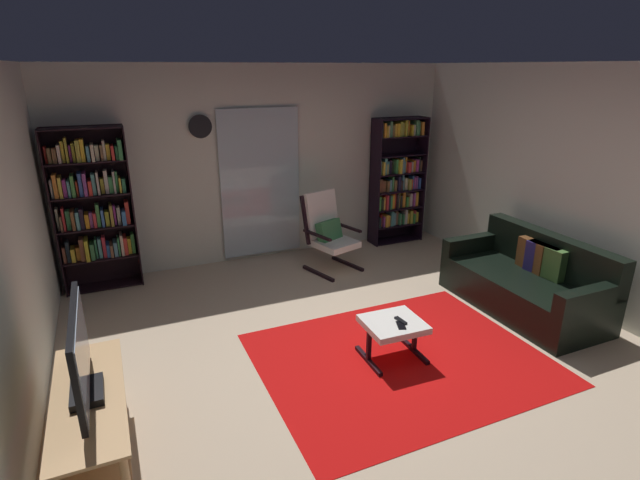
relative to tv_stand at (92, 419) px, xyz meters
name	(u,v)px	position (x,y,z in m)	size (l,w,h in m)	color
ground_plane	(365,356)	(2.28, 0.41, -0.35)	(7.02, 7.02, 0.00)	#CEB494
wall_back	(265,164)	(2.28, 3.31, 0.95)	(5.60, 0.06, 2.60)	silver
wall_right	(593,192)	(4.98, 0.41, 0.95)	(0.06, 6.00, 2.60)	silver
glass_door_panel	(261,184)	(2.20, 3.25, 0.70)	(1.10, 0.01, 2.00)	silver
area_rug	(401,359)	(2.56, 0.23, -0.35)	(2.55, 2.04, 0.01)	red
tv_stand	(92,419)	(0.00, 0.00, 0.00)	(0.45, 1.34, 0.53)	tan
television	(81,357)	(0.00, 0.01, 0.47)	(0.20, 0.98, 0.60)	black
bookshelf_near_tv	(93,205)	(0.11, 3.07, 0.67)	(0.86, 0.30, 1.93)	black
bookshelf_near_sofa	(397,179)	(4.26, 3.08, 0.61)	(0.80, 0.30, 1.87)	black
leather_sofa	(528,282)	(4.39, 0.56, -0.05)	(0.86, 1.77, 0.83)	black
lounge_armchair	(328,230)	(2.86, 2.50, 0.18)	(0.72, 0.78, 1.02)	black
ottoman	(393,328)	(2.50, 0.29, -0.04)	(0.54, 0.50, 0.38)	white
tv_remote	(401,321)	(2.56, 0.26, 0.03)	(0.04, 0.14, 0.02)	black
cell_phone	(401,325)	(2.52, 0.20, 0.03)	(0.07, 0.14, 0.01)	black
wall_clock	(200,126)	(1.45, 3.24, 1.50)	(0.29, 0.03, 0.29)	silver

